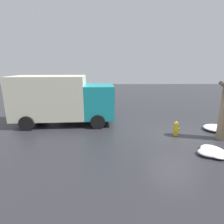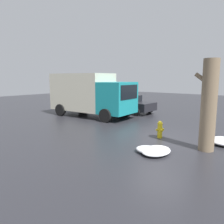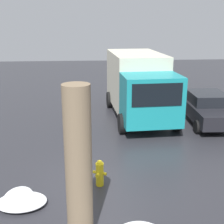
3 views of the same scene
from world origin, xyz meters
TOP-DOWN VIEW (x-y plane):
  - ground_plane at (0.00, 0.00)m, footprint 60.00×60.00m
  - fire_hydrant at (-0.00, 0.00)m, footprint 0.36×0.43m
  - tree_trunk at (-2.29, 0.54)m, footprint 0.91×0.60m
  - delivery_truck at (6.88, -2.28)m, footprint 6.64×3.06m
  - parked_car at (5.67, -5.50)m, footprint 4.44×2.23m
  - snow_pile_by_hydrant at (-0.72, 2.30)m, footprint 1.14×0.81m
  - snow_pile_by_tree at (-0.92, 2.16)m, footprint 1.02×1.36m

SIDE VIEW (x-z plane):
  - ground_plane at x=0.00m, z-range 0.00..0.00m
  - snow_pile_by_tree at x=-0.92m, z-range 0.00..0.23m
  - snow_pile_by_hydrant at x=-0.72m, z-range 0.00..0.26m
  - fire_hydrant at x=0.00m, z-range 0.01..0.84m
  - parked_car at x=5.67m, z-range 0.02..1.48m
  - delivery_truck at x=6.88m, z-range 0.12..3.33m
  - tree_trunk at x=-2.29m, z-range 0.02..3.63m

